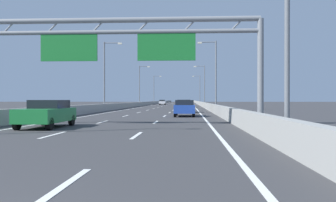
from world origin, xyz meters
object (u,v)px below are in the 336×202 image
Objects in this scene: streetlamp_left_far at (140,83)px; streetlamp_right_far at (203,83)px; green_car at (47,113)px; white_car at (162,102)px; streetlamp_left_mid at (106,71)px; streetlamp_right_distant at (199,88)px; sign_gantry at (120,43)px; streetlamp_left_distant at (155,88)px; blue_car at (185,108)px; streetlamp_right_mid at (214,71)px; yellow_car at (186,104)px; black_car at (184,106)px.

streetlamp_left_far is 1.00× the size of streetlamp_right_far.
green_car is 85.50m from white_car.
streetlamp_left_mid and streetlamp_right_distant have the same top height.
streetlamp_left_mid is 1.00× the size of streetlamp_right_far.
green_car reaches higher than white_car.
streetlamp_left_mid is (-7.42, 28.77, 0.57)m from sign_gantry.
sign_gantry is 5.78m from green_car.
streetlamp_right_far is 39.09m from streetlamp_left_distant.
streetlamp_left_far is at bearing 96.52° from sign_gantry.
green_car is at bearing -118.56° from blue_car.
blue_car is (3.67, 11.52, -4.07)m from sign_gantry.
streetlamp_right_distant is at bearing 90.00° from streetlamp_right_far.
streetlamp_left_mid is 72.25m from streetlamp_left_distant.
streetlamp_right_distant is 2.07× the size of white_car.
streetlamp_right_mid is 18.27m from blue_car.
streetlamp_right_far reaches higher than yellow_car.
streetlamp_right_far is at bearing 77.73° from yellow_car.
sign_gantry is 3.71× the size of green_car.
streetlamp_left_far is at bearing 104.18° from black_car.
streetlamp_right_far is 2.25× the size of yellow_car.
white_car is 1.08× the size of yellow_car.
streetlamp_right_far reaches higher than green_car.
streetlamp_left_far is 2.07× the size of white_car.
streetlamp_right_far is at bearing -67.54° from streetlamp_left_distant.
black_car is at bearing 73.17° from green_car.
blue_car is at bearing -57.26° from streetlamp_left_mid.
streetlamp_right_distant is (14.93, 0.00, 0.00)m from streetlamp_left_distant.
streetlamp_right_far is (14.93, 0.00, 0.00)m from streetlamp_left_far.
streetlamp_right_distant reaches higher than black_car.
streetlamp_right_mid is 36.12m from streetlamp_right_far.
streetlamp_right_mid is 2.11× the size of blue_car.
streetlamp_left_distant and streetlamp_right_distant have the same top height.
black_car is at bearing -92.90° from streetlamp_right_distant.
sign_gantry is 1.75× the size of streetlamp_left_distant.
streetlamp_right_distant is 2.15× the size of black_car.
black_car reaches higher than blue_car.
streetlamp_left_far is at bearing 180.00° from streetlamp_right_far.
sign_gantry is 3.69× the size of blue_car.
streetlamp_right_mid reaches higher than yellow_car.
streetlamp_right_far is 22.19m from white_car.
yellow_car is (7.16, 48.44, -0.06)m from green_car.
white_car is at bearing 101.38° from streetlamp_right_mid.
streetlamp_left_mid is at bearing -90.00° from streetlamp_left_far.
sign_gantry is at bearing -85.80° from streetlamp_left_distant.
streetlamp_right_distant is 103.65m from green_car.
streetlamp_right_far reaches higher than black_car.
streetlamp_right_far is (7.51, 64.90, 0.57)m from sign_gantry.
green_car is (-11.16, -102.94, -4.62)m from streetlamp_right_distant.
streetlamp_right_far is 1.00× the size of streetlamp_left_distant.
black_car is at bearing 80.84° from sign_gantry.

